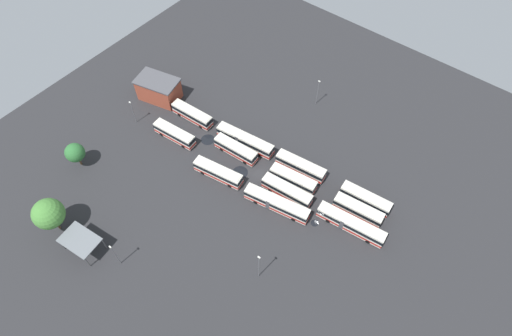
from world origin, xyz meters
TOP-DOWN VIEW (x-y plane):
  - ground_plane at (0.00, 0.00)m, footprint 126.27×126.27m
  - bus_row0_slot1 at (-23.06, -4.57)m, footprint 11.43×3.59m
  - bus_row0_slot3 at (-24.05, 2.79)m, footprint 11.59×3.25m
  - bus_row1_slot0 at (-7.05, -6.55)m, footprint 12.25×4.49m
  - bus_row1_slot2 at (-8.16, 1.08)m, footprint 11.30×3.32m
  - bus_row1_slot3 at (-8.25, 4.64)m, footprint 15.25×4.38m
  - bus_row2_slot0 at (8.41, -4.83)m, footprint 15.27×5.28m
  - bus_row2_slot1 at (8.30, -0.80)m, footprint 12.10×3.72m
  - bus_row2_slot2 at (7.54, 2.65)m, footprint 11.27×4.00m
  - bus_row2_slot3 at (6.83, 6.67)m, footprint 12.30×4.03m
  - bus_row3_slot1 at (23.73, 0.91)m, footprint 15.25×4.30m
  - bus_row3_slot2 at (23.26, 4.85)m, footprint 11.18×3.81m
  - bus_row3_slot3 at (23.09, 8.29)m, footprint 11.61×3.71m
  - depot_building at (-36.16, 3.09)m, footprint 12.15×9.04m
  - maintenance_shelter at (-16.99, -37.33)m, footprint 8.39×6.23m
  - lamp_post_mid_lot at (-2.35, 27.02)m, footprint 0.56×0.28m
  - lamp_post_far_corner at (-34.76, -6.91)m, footprint 0.56×0.28m
  - lamp_post_by_building at (-8.73, -35.00)m, footprint 0.56×0.28m
  - lamp_post_near_entrance at (15.06, -19.61)m, footprint 0.56×0.28m
  - tree_south_edge at (-25.11, -37.77)m, footprint 6.51×6.51m
  - tree_east_edge at (-35.17, -24.13)m, footprint 4.53×4.53m
  - puddle_between_rows at (17.24, -2.73)m, footprint 1.70×1.70m
  - puddle_centre_drain at (-16.54, 0.12)m, footprint 3.44×3.44m
  - puddle_near_shelter at (-3.93, -2.51)m, footprint 3.68×3.68m

SIDE VIEW (x-z plane):
  - ground_plane at x=0.00m, z-range 0.00..0.00m
  - puddle_between_rows at x=17.24m, z-range 0.00..0.01m
  - puddle_centre_drain at x=-16.54m, z-range 0.00..0.01m
  - puddle_near_shelter at x=-3.93m, z-range 0.00..0.01m
  - bus_row3_slot2 at x=23.26m, z-range 0.10..3.52m
  - bus_row2_slot2 at x=7.54m, z-range 0.10..3.52m
  - bus_row1_slot2 at x=-8.16m, z-range 0.10..3.52m
  - bus_row0_slot1 at x=-23.06m, z-range 0.10..3.52m
  - bus_row3_slot3 at x=23.09m, z-range 0.10..3.52m
  - bus_row0_slot3 at x=-24.05m, z-range 0.10..3.52m
  - bus_row2_slot1 at x=8.30m, z-range 0.10..3.52m
  - bus_row1_slot0 at x=-7.05m, z-range 0.10..3.52m
  - bus_row2_slot3 at x=6.83m, z-range 0.10..3.52m
  - bus_row1_slot3 at x=-8.25m, z-range 0.10..3.52m
  - bus_row2_slot0 at x=8.41m, z-range 0.10..3.52m
  - bus_row3_slot1 at x=23.73m, z-range 0.10..3.52m
  - depot_building at x=-36.16m, z-range 0.02..6.22m
  - maintenance_shelter at x=-16.99m, z-range 1.81..5.91m
  - lamp_post_far_corner at x=-34.76m, z-range 0.41..7.70m
  - lamp_post_by_building at x=-8.73m, z-range 0.41..8.34m
  - lamp_post_mid_lot at x=-2.35m, z-range 0.41..8.45m
  - tree_east_edge at x=-35.17m, z-range 1.09..7.85m
  - lamp_post_near_entrance at x=15.06m, z-range 0.42..9.79m
  - tree_south_edge at x=-25.11m, z-range 1.51..11.06m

